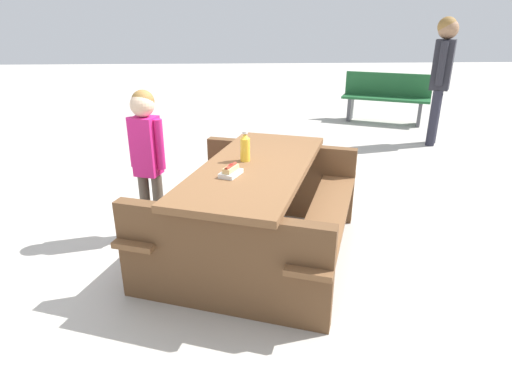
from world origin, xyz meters
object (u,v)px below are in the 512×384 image
picnic_table (256,202)px  park_bench_near (386,97)px  child_in_coat (147,147)px  hotdog_tray (231,171)px  bystander_adult (442,66)px  soda_bottle (245,147)px

picnic_table → park_bench_near: (-4.53, 2.55, 0.00)m
picnic_table → child_in_coat: size_ratio=1.72×
hotdog_tray → child_in_coat: size_ratio=0.17×
child_in_coat → bystander_adult: size_ratio=0.71×
picnic_table → soda_bottle: (-0.09, -0.08, 0.41)m
soda_bottle → child_in_coat: child_in_coat is taller
bystander_adult → park_bench_near: bearing=-171.3°
hotdog_tray → park_bench_near: bearing=150.1°
picnic_table → hotdog_tray: hotdog_tray is taller
soda_bottle → hotdog_tray: (0.32, -0.11, -0.08)m
picnic_table → hotdog_tray: (0.23, -0.19, 0.34)m
hotdog_tray → bystander_adult: bystander_adult is taller
picnic_table → child_in_coat: (-0.33, -0.87, 0.36)m
child_in_coat → park_bench_near: bearing=140.8°
hotdog_tray → park_bench_near: 5.51m
soda_bottle → child_in_coat: bearing=-107.0°
picnic_table → hotdog_tray: size_ratio=10.27×
child_in_coat → hotdog_tray: bearing=50.5°
picnic_table → bystander_adult: size_ratio=1.21×
soda_bottle → hotdog_tray: soda_bottle is taller
hotdog_tray → picnic_table: bearing=141.1°
picnic_table → child_in_coat: 1.00m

